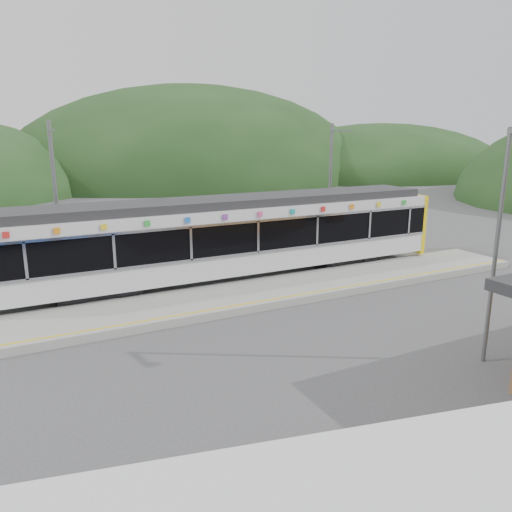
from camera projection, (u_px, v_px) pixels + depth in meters
name	position (u px, v px, depth m)	size (l,w,h in m)	color
ground	(305.00, 323.00, 17.53)	(120.00, 120.00, 0.00)	#4C4C4F
hills	(353.00, 267.00, 24.85)	(146.00, 149.00, 26.00)	#1E3D19
platform	(262.00, 293.00, 20.35)	(26.00, 3.20, 0.30)	#9E9E99
yellow_line	(277.00, 298.00, 19.19)	(26.00, 0.10, 0.01)	yellow
train	(233.00, 235.00, 22.20)	(20.44, 3.01, 3.74)	black
catenary_mast_west	(56.00, 203.00, 20.94)	(0.18, 1.80, 7.00)	slate
catenary_mast_east	(330.00, 187.00, 27.16)	(0.18, 1.80, 7.00)	slate
lamp_post	(503.00, 229.00, 13.56)	(0.37, 1.17, 6.65)	slate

